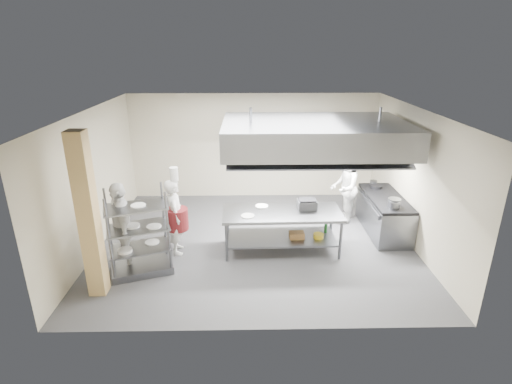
{
  "coord_description": "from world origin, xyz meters",
  "views": [
    {
      "loc": [
        -0.15,
        -8.19,
        4.29
      ],
      "look_at": [
        0.01,
        0.2,
        1.15
      ],
      "focal_mm": 28.0,
      "sensor_mm": 36.0,
      "label": 1
    }
  ],
  "objects_px": {
    "pass_rack": "(139,232)",
    "chef_line": "(344,188)",
    "chef_head": "(176,217)",
    "island": "(282,231)",
    "chef_plating": "(122,227)",
    "griddle": "(307,204)",
    "cooking_range": "(384,215)",
    "stockpot": "(394,203)"
  },
  "relations": [
    {
      "from": "chef_plating",
      "to": "griddle",
      "type": "relative_size",
      "value": 4.58
    },
    {
      "from": "chef_plating",
      "to": "stockpot",
      "type": "xyz_separation_m",
      "value": [
        5.69,
        0.94,
        0.08
      ]
    },
    {
      "from": "chef_plating",
      "to": "cooking_range",
      "type": "bearing_deg",
      "value": 83.22
    },
    {
      "from": "griddle",
      "to": "island",
      "type": "bearing_deg",
      "value": -167.47
    },
    {
      "from": "island",
      "to": "cooking_range",
      "type": "height_order",
      "value": "island"
    },
    {
      "from": "island",
      "to": "stockpot",
      "type": "distance_m",
      "value": 2.56
    },
    {
      "from": "pass_rack",
      "to": "chef_line",
      "type": "height_order",
      "value": "chef_line"
    },
    {
      "from": "chef_line",
      "to": "stockpot",
      "type": "distance_m",
      "value": 1.48
    },
    {
      "from": "griddle",
      "to": "stockpot",
      "type": "distance_m",
      "value": 1.94
    },
    {
      "from": "chef_head",
      "to": "griddle",
      "type": "xyz_separation_m",
      "value": [
        2.82,
        0.19,
        0.18
      ]
    },
    {
      "from": "stockpot",
      "to": "chef_plating",
      "type": "bearing_deg",
      "value": -170.64
    },
    {
      "from": "chef_head",
      "to": "stockpot",
      "type": "distance_m",
      "value": 4.77
    },
    {
      "from": "island",
      "to": "chef_head",
      "type": "bearing_deg",
      "value": 179.62
    },
    {
      "from": "island",
      "to": "cooking_range",
      "type": "bearing_deg",
      "value": 17.74
    },
    {
      "from": "pass_rack",
      "to": "chef_line",
      "type": "xyz_separation_m",
      "value": [
        4.5,
        2.31,
        0.05
      ]
    },
    {
      "from": "island",
      "to": "chef_plating",
      "type": "height_order",
      "value": "chef_plating"
    },
    {
      "from": "island",
      "to": "chef_plating",
      "type": "distance_m",
      "value": 3.31
    },
    {
      "from": "cooking_range",
      "to": "griddle",
      "type": "height_order",
      "value": "griddle"
    },
    {
      "from": "griddle",
      "to": "cooking_range",
      "type": "bearing_deg",
      "value": 16.72
    },
    {
      "from": "cooking_range",
      "to": "chef_head",
      "type": "distance_m",
      "value": 4.89
    },
    {
      "from": "pass_rack",
      "to": "island",
      "type": "bearing_deg",
      "value": -2.25
    },
    {
      "from": "chef_plating",
      "to": "island",
      "type": "bearing_deg",
      "value": 80.16
    },
    {
      "from": "chef_head",
      "to": "chef_line",
      "type": "relative_size",
      "value": 0.91
    },
    {
      "from": "cooking_range",
      "to": "pass_rack",
      "type": "bearing_deg",
      "value": -162.27
    },
    {
      "from": "cooking_range",
      "to": "chef_line",
      "type": "xyz_separation_m",
      "value": [
        -0.87,
        0.6,
        0.49
      ]
    },
    {
      "from": "chef_line",
      "to": "island",
      "type": "bearing_deg",
      "value": -28.87
    },
    {
      "from": "chef_plating",
      "to": "griddle",
      "type": "xyz_separation_m",
      "value": [
        3.75,
        0.85,
        0.09
      ]
    },
    {
      "from": "griddle",
      "to": "chef_line",
      "type": "bearing_deg",
      "value": 46.68
    },
    {
      "from": "pass_rack",
      "to": "chef_head",
      "type": "bearing_deg",
      "value": 35.92
    },
    {
      "from": "chef_head",
      "to": "chef_line",
      "type": "distance_m",
      "value": 4.2
    },
    {
      "from": "pass_rack",
      "to": "stockpot",
      "type": "distance_m",
      "value": 5.45
    },
    {
      "from": "pass_rack",
      "to": "stockpot",
      "type": "relative_size",
      "value": 6.28
    },
    {
      "from": "pass_rack",
      "to": "chef_head",
      "type": "xyz_separation_m",
      "value": [
        0.57,
        0.81,
        -0.04
      ]
    },
    {
      "from": "pass_rack",
      "to": "cooking_range",
      "type": "xyz_separation_m",
      "value": [
        5.37,
        1.72,
        -0.45
      ]
    },
    {
      "from": "pass_rack",
      "to": "griddle",
      "type": "bearing_deg",
      "value": -2.39
    },
    {
      "from": "island",
      "to": "chef_plating",
      "type": "xyz_separation_m",
      "value": [
        -3.2,
        -0.69,
        0.46
      ]
    },
    {
      "from": "island",
      "to": "griddle",
      "type": "xyz_separation_m",
      "value": [
        0.55,
        0.15,
        0.55
      ]
    },
    {
      "from": "pass_rack",
      "to": "chef_head",
      "type": "relative_size",
      "value": 1.05
    },
    {
      "from": "pass_rack",
      "to": "griddle",
      "type": "relative_size",
      "value": 4.34
    },
    {
      "from": "chef_plating",
      "to": "griddle",
      "type": "height_order",
      "value": "chef_plating"
    },
    {
      "from": "cooking_range",
      "to": "chef_plating",
      "type": "relative_size",
      "value": 1.09
    },
    {
      "from": "pass_rack",
      "to": "chef_line",
      "type": "relative_size",
      "value": 0.95
    }
  ]
}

